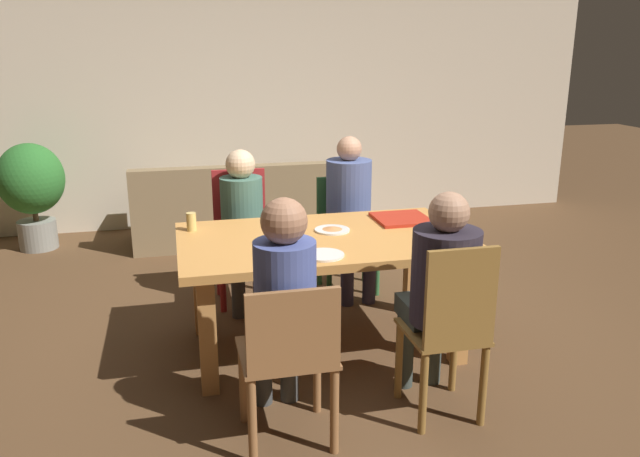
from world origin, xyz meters
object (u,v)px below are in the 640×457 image
(person_2, at_px, (441,283))
(drinking_glass_1, at_px, (191,222))
(plate_1, at_px, (332,229))
(plate_0, at_px, (283,238))
(potted_plant, at_px, (32,186))
(couch, at_px, (232,212))
(chair_3, at_px, (289,357))
(dining_table, at_px, (324,253))
(drinking_glass_0, at_px, (295,216))
(chair_1, at_px, (242,233))
(person_0, at_px, (350,203))
(pizza_box_0, at_px, (402,219))
(person_1, at_px, (243,216))
(plate_2, at_px, (324,255))
(chair_0, at_px, (345,227))
(person_3, at_px, (283,298))
(chair_2, at_px, (450,328))

(person_2, height_order, drinking_glass_1, person_2)
(plate_1, bearing_deg, plate_0, -161.08)
(potted_plant, bearing_deg, couch, -5.63)
(plate_1, bearing_deg, chair_3, -114.05)
(dining_table, distance_m, drinking_glass_0, 0.39)
(couch, bearing_deg, chair_1, -92.59)
(person_0, distance_m, couch, 1.81)
(pizza_box_0, height_order, drinking_glass_0, drinking_glass_0)
(person_1, xyz_separation_m, person_2, (0.83, -1.64, 0.02))
(person_0, height_order, chair_3, person_0)
(chair_3, height_order, plate_1, chair_3)
(person_0, distance_m, chair_1, 0.86)
(person_2, distance_m, pizza_box_0, 1.08)
(plate_1, xyz_separation_m, potted_plant, (-2.27, 2.52, -0.14))
(person_1, bearing_deg, plate_2, -74.83)
(dining_table, bearing_deg, couch, 97.92)
(chair_1, distance_m, couch, 1.50)
(chair_0, bearing_deg, chair_1, -178.14)
(person_1, height_order, person_3, person_3)
(chair_0, distance_m, person_0, 0.26)
(drinking_glass_1, bearing_deg, chair_0, 29.16)
(couch, bearing_deg, person_1, -92.36)
(person_3, relative_size, potted_plant, 1.21)
(chair_0, height_order, couch, chair_0)
(person_1, relative_size, person_3, 0.95)
(chair_1, distance_m, plate_1, 1.02)
(drinking_glass_1, distance_m, couch, 2.24)
(plate_1, height_order, drinking_glass_0, drinking_glass_0)
(person_0, relative_size, person_3, 1.00)
(drinking_glass_0, bearing_deg, plate_2, -87.73)
(person_2, xyz_separation_m, plate_0, (-0.68, 0.81, 0.05))
(plate_2, distance_m, drinking_glass_1, 0.98)
(chair_3, bearing_deg, chair_2, 2.32)
(chair_0, height_order, drinking_glass_1, chair_0)
(plate_2, distance_m, drinking_glass_0, 0.70)
(chair_1, relative_size, person_3, 0.80)
(chair_3, bearing_deg, plate_2, 62.88)
(plate_2, bearing_deg, pizza_box_0, 41.30)
(chair_1, xyz_separation_m, plate_2, (0.32, -1.33, 0.24))
(chair_3, height_order, pizza_box_0, chair_3)
(person_3, distance_m, pizza_box_0, 1.48)
(plate_1, bearing_deg, person_0, 65.98)
(chair_2, relative_size, person_3, 0.79)
(person_2, bearing_deg, couch, 103.10)
(plate_0, xyz_separation_m, potted_plant, (-1.93, 2.64, -0.14))
(plate_1, xyz_separation_m, drinking_glass_0, (-0.20, 0.23, 0.04))
(chair_2, relative_size, potted_plant, 0.96)
(plate_1, bearing_deg, person_2, -69.92)
(person_2, height_order, couch, person_2)
(person_0, relative_size, chair_2, 1.27)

